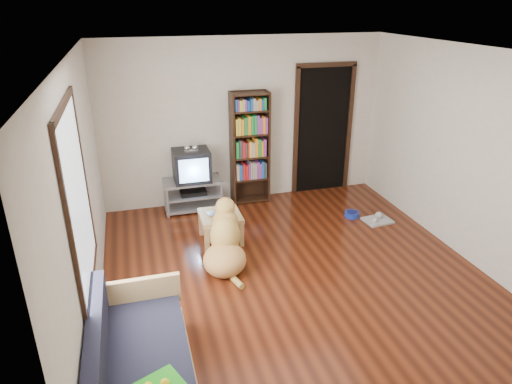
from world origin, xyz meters
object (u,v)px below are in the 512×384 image
object	(u,v)px
crt_tv	(191,165)
laptop	(221,214)
bookshelf	(250,142)
dog_bowl	(352,214)
coffee_table	(220,222)
tv_stand	(193,194)
sofa	(140,377)
dog	(225,243)
grey_rag	(377,220)

from	to	relation	value
crt_tv	laptop	bearing A→B (deg)	-79.77
laptop	bookshelf	xyz separation A→B (m)	(0.74, 1.23, 0.59)
dog_bowl	coffee_table	distance (m)	2.11
laptop	tv_stand	bearing A→B (deg)	96.05
dog_bowl	sofa	xyz separation A→B (m)	(-3.27, -2.70, 0.22)
dog	tv_stand	bearing A→B (deg)	94.50
bookshelf	dog	world-z (taller)	bookshelf
tv_stand	sofa	xyz separation A→B (m)	(-0.97, -3.63, -0.01)
dog_bowl	bookshelf	xyz separation A→B (m)	(-1.35, 1.02, 0.96)
tv_stand	bookshelf	world-z (taller)	bookshelf
dog_bowl	dog	xyz separation A→B (m)	(-2.16, -0.82, 0.27)
dog	sofa	bearing A→B (deg)	-120.58
sofa	dog	bearing A→B (deg)	59.42
dog	crt_tv	bearing A→B (deg)	94.44
laptop	bookshelf	distance (m)	1.55
bookshelf	dog	bearing A→B (deg)	-113.78
laptop	sofa	distance (m)	2.76
sofa	crt_tv	bearing A→B (deg)	75.07
laptop	dog_bowl	world-z (taller)	laptop
laptop	crt_tv	size ratio (longest dim) A/B	0.59
dog_bowl	tv_stand	size ratio (longest dim) A/B	0.24
laptop	tv_stand	world-z (taller)	tv_stand
tv_stand	dog	world-z (taller)	dog
laptop	bookshelf	world-z (taller)	bookshelf
dog_bowl	coffee_table	size ratio (longest dim) A/B	0.40
laptop	dog	distance (m)	0.62
sofa	dog_bowl	bearing A→B (deg)	39.55
grey_rag	dog	distance (m)	2.54
bookshelf	sofa	distance (m)	4.26
bookshelf	laptop	bearing A→B (deg)	-120.99
crt_tv	coffee_table	distance (m)	1.24
crt_tv	sofa	distance (m)	3.81
bookshelf	coffee_table	distance (m)	1.59
grey_rag	dog	world-z (taller)	dog
tv_stand	bookshelf	bearing A→B (deg)	5.63
tv_stand	coffee_table	size ratio (longest dim) A/B	1.64
dog	dog_bowl	bearing A→B (deg)	20.78
bookshelf	dog	size ratio (longest dim) A/B	1.73
laptop	dog	size ratio (longest dim) A/B	0.33
tv_stand	dog	size ratio (longest dim) A/B	0.86
grey_rag	crt_tv	size ratio (longest dim) A/B	0.69
crt_tv	sofa	world-z (taller)	crt_tv
grey_rag	crt_tv	distance (m)	2.95
crt_tv	bookshelf	xyz separation A→B (m)	(0.95, 0.07, 0.26)
dog	bookshelf	bearing A→B (deg)	66.22
laptop	coffee_table	bearing A→B (deg)	85.62
grey_rag	sofa	world-z (taller)	sofa
laptop	tv_stand	xyz separation A→B (m)	(-0.21, 1.14, -0.14)
crt_tv	bookshelf	size ratio (longest dim) A/B	0.32
tv_stand	bookshelf	xyz separation A→B (m)	(0.95, 0.09, 0.73)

